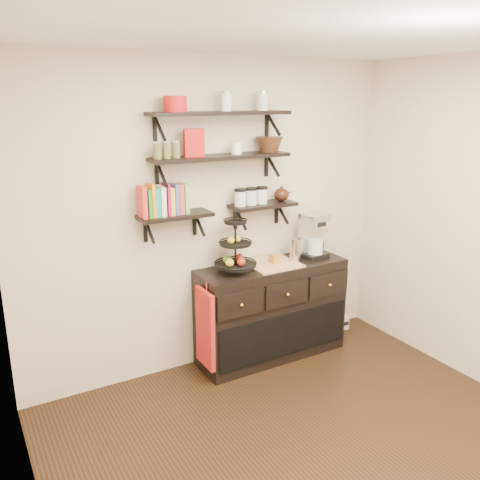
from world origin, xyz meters
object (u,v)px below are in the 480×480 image
at_px(fruit_stand, 235,252).
at_px(radio, 334,322).
at_px(sideboard, 271,311).
at_px(coffee_maker, 312,236).

bearing_deg(fruit_stand, radio, 5.42).
bearing_deg(sideboard, radio, 7.97).
bearing_deg(coffee_maker, radio, 5.99).
height_order(sideboard, radio, sideboard).
distance_m(sideboard, coffee_maker, 0.80).
bearing_deg(coffee_maker, fruit_stand, 174.77).
height_order(fruit_stand, coffee_maker, fruit_stand).
bearing_deg(coffee_maker, sideboard, 176.60).
bearing_deg(radio, fruit_stand, -170.29).
xyz_separation_m(sideboard, radio, (0.88, 0.12, -0.37)).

